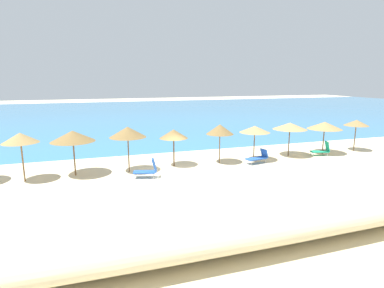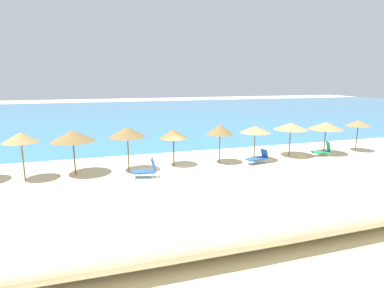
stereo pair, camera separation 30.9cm
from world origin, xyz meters
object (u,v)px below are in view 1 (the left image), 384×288
(beach_umbrella_10, at_px, (356,123))
(beach_umbrella_2, at_px, (20,138))
(lounge_chair_2, at_px, (258,157))
(beach_umbrella_5, at_px, (174,134))
(lounge_chair_3, at_px, (322,150))
(beach_umbrella_7, at_px, (255,129))
(beach_umbrella_8, at_px, (290,126))
(beach_umbrella_6, at_px, (220,129))
(lounge_chair_1, at_px, (148,170))
(beach_umbrella_9, at_px, (325,125))
(beach_umbrella_4, at_px, (128,132))
(beach_umbrella_3, at_px, (73,136))

(beach_umbrella_10, bearing_deg, beach_umbrella_2, -179.24)
(beach_umbrella_2, xyz_separation_m, lounge_chair_2, (15.06, -0.71, -2.14))
(beach_umbrella_5, distance_m, lounge_chair_3, 11.92)
(beach_umbrella_5, relative_size, beach_umbrella_7, 0.99)
(beach_umbrella_8, relative_size, lounge_chair_2, 1.50)
(beach_umbrella_6, bearing_deg, lounge_chair_2, -18.70)
(beach_umbrella_2, relative_size, beach_umbrella_6, 1.03)
(beach_umbrella_2, relative_size, lounge_chair_1, 1.90)
(beach_umbrella_7, bearing_deg, beach_umbrella_9, 2.44)
(beach_umbrella_8, bearing_deg, beach_umbrella_4, -177.98)
(beach_umbrella_3, relative_size, beach_umbrella_7, 1.09)
(beach_umbrella_8, distance_m, lounge_chair_2, 3.99)
(beach_umbrella_4, distance_m, beach_umbrella_8, 12.31)
(beach_umbrella_10, xyz_separation_m, lounge_chair_3, (-3.73, -0.57, -1.89))
(beach_umbrella_2, height_order, beach_umbrella_10, beach_umbrella_2)
(beach_umbrella_7, distance_m, beach_umbrella_9, 6.38)
(beach_umbrella_2, relative_size, lounge_chair_3, 1.93)
(beach_umbrella_7, xyz_separation_m, beach_umbrella_10, (9.56, 0.30, 0.02))
(beach_umbrella_6, relative_size, beach_umbrella_7, 1.08)
(beach_umbrella_7, bearing_deg, beach_umbrella_6, 176.76)
(beach_umbrella_2, relative_size, beach_umbrella_8, 1.10)
(beach_umbrella_3, xyz_separation_m, beach_umbrella_5, (6.39, 0.19, -0.24))
(beach_umbrella_6, height_order, lounge_chair_3, beach_umbrella_6)
(beach_umbrella_2, distance_m, beach_umbrella_3, 2.81)
(beach_umbrella_9, bearing_deg, beach_umbrella_6, -179.23)
(beach_umbrella_3, relative_size, beach_umbrella_10, 1.09)
(lounge_chair_2, bearing_deg, lounge_chair_1, 85.60)
(lounge_chair_1, distance_m, lounge_chair_3, 14.02)
(beach_umbrella_4, relative_size, beach_umbrella_9, 1.10)
(beach_umbrella_8, bearing_deg, lounge_chair_2, -160.86)
(lounge_chair_1, bearing_deg, lounge_chair_2, -67.58)
(beach_umbrella_10, bearing_deg, beach_umbrella_5, 179.49)
(beach_umbrella_10, relative_size, lounge_chair_1, 1.71)
(beach_umbrella_2, xyz_separation_m, beach_umbrella_10, (24.67, 0.33, -0.23))
(beach_umbrella_4, distance_m, lounge_chair_2, 9.27)
(beach_umbrella_8, xyz_separation_m, lounge_chair_3, (2.58, -0.69, -1.90))
(beach_umbrella_7, bearing_deg, beach_umbrella_8, 7.30)
(beach_umbrella_2, bearing_deg, beach_umbrella_4, 0.11)
(beach_umbrella_2, relative_size, beach_umbrella_3, 1.02)
(beach_umbrella_10, bearing_deg, beach_umbrella_8, 178.93)
(beach_umbrella_9, distance_m, lounge_chair_1, 14.71)
(beach_umbrella_3, xyz_separation_m, beach_umbrella_6, (9.65, -0.10, -0.04))
(beach_umbrella_4, height_order, beach_umbrella_9, beach_umbrella_4)
(beach_umbrella_3, distance_m, beach_umbrella_4, 3.29)
(lounge_chair_1, bearing_deg, lounge_chair_3, -68.44)
(beach_umbrella_6, bearing_deg, beach_umbrella_4, -178.51)
(beach_umbrella_7, relative_size, lounge_chair_2, 1.48)
(beach_umbrella_2, height_order, beach_umbrella_9, beach_umbrella_2)
(beach_umbrella_9, height_order, lounge_chair_3, beach_umbrella_9)
(beach_umbrella_3, bearing_deg, beach_umbrella_7, -1.16)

